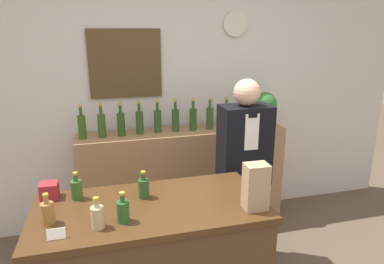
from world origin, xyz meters
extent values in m
cube|color=silver|center=(0.00, 2.00, 1.35)|extent=(5.20, 0.06, 2.70)
cube|color=#4D3A1E|center=(-0.41, 1.96, 1.65)|extent=(0.67, 0.02, 0.63)
cylinder|color=beige|center=(0.67, 1.95, 2.02)|extent=(0.25, 0.03, 0.25)
cube|color=#9E754C|center=(0.09, 1.75, 0.51)|extent=(2.02, 0.38, 1.02)
cube|color=#462C15|center=(-0.41, 0.51, 0.92)|extent=(1.39, 0.68, 0.04)
cube|color=black|center=(0.44, 1.08, 0.37)|extent=(0.31, 0.24, 0.74)
cube|color=black|center=(0.44, 1.08, 1.06)|extent=(0.40, 0.24, 0.65)
cube|color=white|center=(0.44, 0.95, 1.21)|extent=(0.11, 0.01, 0.28)
cube|color=black|center=(0.44, 0.95, 1.34)|extent=(0.07, 0.01, 0.03)
sphere|color=#DBB293|center=(0.44, 1.08, 1.49)|extent=(0.21, 0.21, 0.21)
cylinder|color=#4C3D2D|center=(0.93, 1.72, 1.08)|extent=(0.18, 0.18, 0.12)
sphere|color=#2D6B2D|center=(0.93, 1.72, 1.25)|extent=(0.24, 0.24, 0.24)
cube|color=tan|center=(0.18, 0.32, 1.08)|extent=(0.14, 0.11, 0.28)
cube|color=white|center=(-0.92, 0.29, 0.97)|extent=(0.09, 0.02, 0.06)
cube|color=maroon|center=(-1.00, 0.77, 0.99)|extent=(0.11, 0.10, 0.10)
cylinder|color=#9D6B35|center=(-0.97, 0.45, 1.00)|extent=(0.07, 0.07, 0.12)
cylinder|color=#9D6B35|center=(-0.97, 0.45, 1.08)|extent=(0.03, 0.03, 0.04)
cylinder|color=#B29933|center=(-0.97, 0.45, 1.11)|extent=(0.03, 0.03, 0.01)
cylinder|color=#335B25|center=(-0.84, 0.71, 1.00)|extent=(0.07, 0.07, 0.12)
cylinder|color=#335B25|center=(-0.84, 0.71, 1.08)|extent=(0.03, 0.03, 0.04)
cylinder|color=#B29933|center=(-0.84, 0.71, 1.11)|extent=(0.03, 0.03, 0.01)
cylinder|color=tan|center=(-0.71, 0.34, 1.00)|extent=(0.07, 0.07, 0.12)
cylinder|color=tan|center=(-0.71, 0.34, 1.08)|extent=(0.03, 0.03, 0.04)
cylinder|color=#B29933|center=(-0.71, 0.34, 1.11)|extent=(0.03, 0.03, 0.01)
cylinder|color=#285926|center=(-0.58, 0.37, 1.00)|extent=(0.07, 0.07, 0.12)
cylinder|color=#285926|center=(-0.58, 0.37, 1.08)|extent=(0.03, 0.03, 0.04)
cylinder|color=#B29933|center=(-0.58, 0.37, 1.11)|extent=(0.03, 0.03, 0.01)
cylinder|color=#2B4E28|center=(-0.43, 0.62, 1.00)|extent=(0.07, 0.07, 0.12)
cylinder|color=#2B4E28|center=(-0.43, 0.62, 1.08)|extent=(0.03, 0.03, 0.04)
cylinder|color=#B29933|center=(-0.43, 0.62, 1.11)|extent=(0.03, 0.03, 0.01)
cylinder|color=#2E531C|center=(-0.84, 1.74, 1.13)|extent=(0.07, 0.07, 0.21)
cylinder|color=#2E531C|center=(-0.84, 1.74, 1.27)|extent=(0.03, 0.03, 0.08)
cylinder|color=#B29933|center=(-0.84, 1.74, 1.32)|extent=(0.03, 0.03, 0.03)
cylinder|color=#335023|center=(-0.66, 1.74, 1.13)|extent=(0.07, 0.07, 0.21)
cylinder|color=#335023|center=(-0.66, 1.74, 1.27)|extent=(0.03, 0.03, 0.08)
cylinder|color=#B29933|center=(-0.66, 1.74, 1.32)|extent=(0.03, 0.03, 0.03)
cylinder|color=#294B1C|center=(-0.49, 1.74, 1.13)|extent=(0.07, 0.07, 0.21)
cylinder|color=#294B1C|center=(-0.49, 1.74, 1.27)|extent=(0.03, 0.03, 0.08)
cylinder|color=#B29933|center=(-0.49, 1.74, 1.32)|extent=(0.03, 0.03, 0.03)
cylinder|color=#2D4B21|center=(-0.32, 1.76, 1.13)|extent=(0.07, 0.07, 0.21)
cylinder|color=#2D4B21|center=(-0.32, 1.76, 1.27)|extent=(0.03, 0.03, 0.08)
cylinder|color=#B29933|center=(-0.32, 1.76, 1.32)|extent=(0.03, 0.03, 0.03)
cylinder|color=#294F25|center=(-0.15, 1.77, 1.13)|extent=(0.07, 0.07, 0.21)
cylinder|color=#294F25|center=(-0.15, 1.77, 1.27)|extent=(0.03, 0.03, 0.08)
cylinder|color=#B29933|center=(-0.15, 1.77, 1.32)|extent=(0.03, 0.03, 0.03)
cylinder|color=#2B5026|center=(0.02, 1.77, 1.13)|extent=(0.07, 0.07, 0.21)
cylinder|color=#2B5026|center=(0.02, 1.77, 1.27)|extent=(0.03, 0.03, 0.08)
cylinder|color=#B29933|center=(0.02, 1.77, 1.32)|extent=(0.03, 0.03, 0.03)
cylinder|color=#275121|center=(0.19, 1.75, 1.13)|extent=(0.07, 0.07, 0.21)
cylinder|color=#275121|center=(0.19, 1.75, 1.27)|extent=(0.03, 0.03, 0.08)
cylinder|color=#B29933|center=(0.19, 1.75, 1.32)|extent=(0.03, 0.03, 0.03)
cylinder|color=#355124|center=(0.36, 1.76, 1.13)|extent=(0.07, 0.07, 0.21)
cylinder|color=#355124|center=(0.36, 1.76, 1.27)|extent=(0.03, 0.03, 0.08)
cylinder|color=#B29933|center=(0.36, 1.76, 1.32)|extent=(0.03, 0.03, 0.03)
cylinder|color=#2E5825|center=(0.53, 1.76, 1.13)|extent=(0.07, 0.07, 0.21)
cylinder|color=#2E5825|center=(0.53, 1.76, 1.27)|extent=(0.03, 0.03, 0.08)
cylinder|color=#B29933|center=(0.53, 1.76, 1.32)|extent=(0.03, 0.03, 0.03)
cylinder|color=#325025|center=(0.71, 1.74, 1.13)|extent=(0.07, 0.07, 0.21)
cylinder|color=#325025|center=(0.71, 1.74, 1.27)|extent=(0.03, 0.03, 0.08)
cylinder|color=#B29933|center=(0.71, 1.74, 1.32)|extent=(0.03, 0.03, 0.03)
camera|label=1|loc=(-0.64, -1.34, 1.94)|focal=32.00mm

